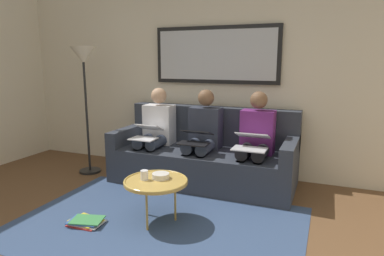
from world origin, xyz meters
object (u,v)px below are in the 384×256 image
(coffee_table, at_px, (156,182))
(laptop_silver, at_px, (251,141))
(cup, at_px, (144,175))
(person_left, at_px, (256,139))
(couch, at_px, (205,157))
(standing_lamp, at_px, (84,69))
(framed_mirror, at_px, (216,55))
(laptop_white, at_px, (147,132))
(laptop_black, at_px, (195,137))
(person_right, at_px, (156,130))
(person_middle, at_px, (203,134))
(magazine_stack, at_px, (86,221))
(bowl, at_px, (161,176))

(coffee_table, distance_m, laptop_silver, 1.16)
(cup, xyz_separation_m, person_left, (-0.78, -1.17, 0.16))
(couch, height_order, coffee_table, couch)
(couch, xyz_separation_m, standing_lamp, (1.55, 0.27, 1.06))
(framed_mirror, height_order, person_left, framed_mirror)
(laptop_white, bearing_deg, laptop_silver, 179.91)
(laptop_black, bearing_deg, person_right, -20.94)
(person_left, relative_size, person_middle, 1.00)
(person_middle, height_order, magazine_stack, person_middle)
(person_right, xyz_separation_m, standing_lamp, (0.91, 0.20, 0.76))
(bowl, bearing_deg, magazine_stack, 31.19)
(cup, bearing_deg, couch, -96.39)
(person_left, distance_m, laptop_white, 1.30)
(bowl, distance_m, laptop_white, 1.07)
(bowl, bearing_deg, cup, 35.98)
(couch, bearing_deg, laptop_silver, 154.82)
(coffee_table, xyz_separation_m, laptop_silver, (-0.67, -0.92, 0.24))
(framed_mirror, height_order, person_middle, framed_mirror)
(laptop_black, bearing_deg, person_left, -159.06)
(laptop_silver, bearing_deg, laptop_white, -0.09)
(framed_mirror, xyz_separation_m, laptop_white, (0.64, 0.69, -0.92))
(framed_mirror, relative_size, person_middle, 1.44)
(laptop_black, bearing_deg, laptop_white, -1.30)
(couch, distance_m, laptop_white, 0.77)
(person_middle, bearing_deg, couch, -90.00)
(cup, relative_size, bowl, 0.56)
(couch, height_order, person_middle, person_middle)
(coffee_table, xyz_separation_m, person_middle, (-0.03, -1.15, 0.22))
(coffee_table, height_order, standing_lamp, standing_lamp)
(laptop_black, height_order, magazine_stack, laptop_black)
(person_right, bearing_deg, cup, 113.16)
(standing_lamp, bearing_deg, person_right, -167.67)
(bowl, height_order, person_right, person_right)
(bowl, bearing_deg, laptop_silver, -127.69)
(cup, bearing_deg, coffee_table, -168.01)
(couch, height_order, standing_lamp, standing_lamp)
(cup, bearing_deg, magazine_stack, 29.86)
(laptop_black, relative_size, person_right, 0.30)
(framed_mirror, bearing_deg, person_left, 144.48)
(bowl, bearing_deg, person_right, -60.08)
(coffee_table, xyz_separation_m, laptop_white, (0.61, -0.92, 0.23))
(magazine_stack, bearing_deg, framed_mirror, -107.80)
(laptop_white, bearing_deg, bowl, 126.16)
(standing_lamp, bearing_deg, person_left, -174.81)
(laptop_black, height_order, person_right, person_right)
(laptop_white, relative_size, standing_lamp, 0.23)
(bowl, distance_m, person_left, 1.28)
(laptop_silver, bearing_deg, coffee_table, 53.68)
(bowl, relative_size, magazine_stack, 0.46)
(coffee_table, xyz_separation_m, person_right, (0.61, -1.15, 0.22))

